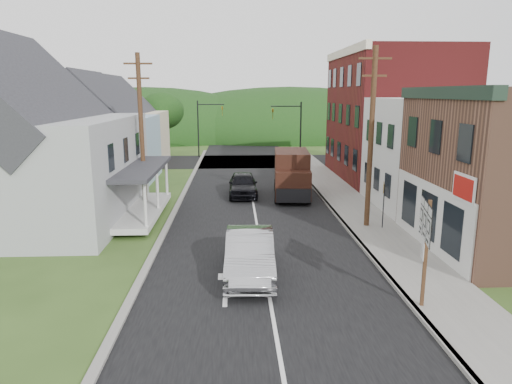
{
  "coord_description": "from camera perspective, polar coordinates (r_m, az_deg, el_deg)",
  "views": [
    {
      "loc": [
        -1.13,
        -18.73,
        6.8
      ],
      "look_at": [
        -0.14,
        2.33,
        2.2
      ],
      "focal_mm": 32.0,
      "sensor_mm": 36.0,
      "label": 1
    }
  ],
  "objects": [
    {
      "name": "forested_ridge",
      "position": [
        74.05,
        -1.83,
        7.02
      ],
      "size": [
        90.0,
        30.0,
        16.0
      ],
      "primitive_type": "ellipsoid",
      "color": "black",
      "rests_on": "ground"
    },
    {
      "name": "traffic_signal_left",
      "position": [
        49.43,
        -6.45,
        8.69
      ],
      "size": [
        2.87,
        0.2,
        6.0
      ],
      "color": "black",
      "rests_on": "ground"
    },
    {
      "name": "house_blue",
      "position": [
        37.2,
        -18.21,
        6.9
      ],
      "size": [
        7.14,
        8.16,
        7.28
      ],
      "color": "#95B7CB",
      "rests_on": "ground"
    },
    {
      "name": "curb_right",
      "position": [
        28.15,
        9.03,
        -1.68
      ],
      "size": [
        0.2,
        55.0,
        0.15
      ],
      "primitive_type": "cube",
      "color": "slate",
      "rests_on": "ground"
    },
    {
      "name": "house_gray",
      "position": [
        27.14,
        -26.43,
        5.6
      ],
      "size": [
        10.2,
        12.24,
        8.35
      ],
      "color": "#ABADB0",
      "rests_on": "ground"
    },
    {
      "name": "utility_pole_right",
      "position": [
        23.33,
        14.18,
        6.66
      ],
      "size": [
        1.6,
        0.26,
        9.0
      ],
      "color": "#472D19",
      "rests_on": "ground"
    },
    {
      "name": "utility_pole_left",
      "position": [
        27.35,
        -14.13,
        7.44
      ],
      "size": [
        1.6,
        0.26,
        9.0
      ],
      "color": "#472D19",
      "rests_on": "ground"
    },
    {
      "name": "traffic_signal_right",
      "position": [
        42.69,
        4.67,
        8.17
      ],
      "size": [
        2.87,
        0.2,
        6.0
      ],
      "color": "black",
      "rests_on": "ground"
    },
    {
      "name": "tree_left_c",
      "position": [
        42.66,
        -27.89,
        9.74
      ],
      "size": [
        5.8,
        5.8,
        8.41
      ],
      "color": "#382616",
      "rests_on": "ground"
    },
    {
      "name": "route_sign_cluster",
      "position": [
        15.13,
        20.41,
        -5.44
      ],
      "size": [
        0.55,
        1.93,
        3.46
      ],
      "rotation": [
        0.0,
        0.0,
        -0.25
      ],
      "color": "#472D19",
      "rests_on": "sidewalk_right"
    },
    {
      "name": "ground",
      "position": [
        19.96,
        0.72,
        -7.61
      ],
      "size": [
        120.0,
        120.0,
        0.0
      ],
      "primitive_type": "plane",
      "color": "#2D4719",
      "rests_on": "ground"
    },
    {
      "name": "dark_sedan",
      "position": [
        30.55,
        -1.65,
        0.94
      ],
      "size": [
        1.86,
        4.62,
        1.57
      ],
      "primitive_type": "imported",
      "rotation": [
        0.0,
        0.0,
        0.0
      ],
      "color": "black",
      "rests_on": "ground"
    },
    {
      "name": "delivery_van",
      "position": [
        30.17,
        4.48,
        2.22
      ],
      "size": [
        2.62,
        5.59,
        3.04
      ],
      "rotation": [
        0.0,
        0.0,
        -0.08
      ],
      "color": "black",
      "rests_on": "ground"
    },
    {
      "name": "storefront_red",
      "position": [
        37.88,
        16.68,
        9.07
      ],
      "size": [
        8.0,
        12.0,
        10.0
      ],
      "primitive_type": "cube",
      "color": "maroon",
      "rests_on": "ground"
    },
    {
      "name": "sidewalk_right",
      "position": [
        28.45,
        11.7,
        -1.63
      ],
      "size": [
        2.8,
        55.0,
        0.15
      ],
      "primitive_type": "cube",
      "color": "slate",
      "rests_on": "ground"
    },
    {
      "name": "road",
      "position": [
        29.55,
        -0.43,
        -1.0
      ],
      "size": [
        9.0,
        90.0,
        0.02
      ],
      "primitive_type": "cube",
      "color": "black",
      "rests_on": "ground"
    },
    {
      "name": "silver_sedan",
      "position": [
        17.34,
        -0.78,
        -7.8
      ],
      "size": [
        1.92,
        5.15,
        1.68
      ],
      "primitive_type": "imported",
      "rotation": [
        0.0,
        0.0,
        -0.03
      ],
      "color": "#A5A5AA",
      "rests_on": "ground"
    },
    {
      "name": "warning_sign",
      "position": [
        23.57,
        15.64,
        -0.73
      ],
      "size": [
        0.23,
        0.63,
        2.38
      ],
      "rotation": [
        0.0,
        0.0,
        -0.32
      ],
      "color": "black",
      "rests_on": "sidewalk_right"
    },
    {
      "name": "tree_left_d",
      "position": [
        51.38,
        -11.68,
        9.91
      ],
      "size": [
        4.8,
        4.8,
        6.94
      ],
      "color": "#382616",
      "rests_on": "ground"
    },
    {
      "name": "storefront_white",
      "position": [
        29.25,
        22.55,
        4.39
      ],
      "size": [
        8.0,
        7.0,
        6.5
      ],
      "primitive_type": "cube",
      "color": "silver",
      "rests_on": "ground"
    },
    {
      "name": "house_cream",
      "position": [
        46.02,
        -15.87,
        7.97
      ],
      "size": [
        7.14,
        8.16,
        7.28
      ],
      "color": "beige",
      "rests_on": "ground"
    },
    {
      "name": "curb_left",
      "position": [
        27.79,
        -9.89,
        -1.92
      ],
      "size": [
        0.3,
        55.0,
        0.12
      ],
      "primitive_type": "cube",
      "color": "slate",
      "rests_on": "ground"
    },
    {
      "name": "cross_road",
      "position": [
        46.25,
        -1.27,
        3.84
      ],
      "size": [
        60.0,
        9.0,
        0.02
      ],
      "primitive_type": "cube",
      "color": "black",
      "rests_on": "ground"
    }
  ]
}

